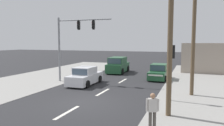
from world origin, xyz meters
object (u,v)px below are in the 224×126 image
(sedan_crossing_left, at_px, (85,77))
(pedestrian_at_kerb, at_px, (152,109))
(pedestal_signal_right_kerb, at_px, (171,63))
(utility_pole_foreground_right, at_px, (168,13))
(utility_pole_midground_right, at_px, (194,30))
(hatchback_receding_far, at_px, (159,72))
(suv_oncoming_near, at_px, (118,65))
(traffic_signal_mast, at_px, (71,38))

(sedan_crossing_left, height_order, pedestrian_at_kerb, pedestrian_at_kerb)
(pedestal_signal_right_kerb, relative_size, pedestrian_at_kerb, 2.18)
(pedestrian_at_kerb, bearing_deg, utility_pole_foreground_right, 81.58)
(utility_pole_midground_right, xyz_separation_m, hatchback_receding_far, (-3.12, 5.77, -3.86))
(utility_pole_midground_right, height_order, pedestrian_at_kerb, utility_pole_midground_right)
(suv_oncoming_near, height_order, hatchback_receding_far, suv_oncoming_near)
(traffic_signal_mast, distance_m, pedestal_signal_right_kerb, 10.08)
(traffic_signal_mast, bearing_deg, suv_oncoming_near, 74.22)
(suv_oncoming_near, xyz_separation_m, pedestrian_at_kerb, (6.91, -16.04, 0.04))
(utility_pole_midground_right, height_order, pedestal_signal_right_kerb, utility_pole_midground_right)
(pedestal_signal_right_kerb, distance_m, pedestrian_at_kerb, 5.33)
(utility_pole_foreground_right, height_order, traffic_signal_mast, utility_pole_foreground_right)
(utility_pole_foreground_right, xyz_separation_m, suv_oncoming_near, (-7.23, 13.90, -4.30))
(utility_pole_midground_right, xyz_separation_m, pedestrian_at_kerb, (-1.56, -7.13, -3.64))
(pedestal_signal_right_kerb, xyz_separation_m, sedan_crossing_left, (-7.56, 2.92, -1.71))
(utility_pole_midground_right, bearing_deg, suv_oncoming_near, 133.55)
(pedestal_signal_right_kerb, bearing_deg, suv_oncoming_near, 123.34)
(sedan_crossing_left, xyz_separation_m, pedestrian_at_kerb, (7.28, -8.04, 0.22))
(sedan_crossing_left, bearing_deg, pedestal_signal_right_kerb, -21.16)
(suv_oncoming_near, xyz_separation_m, sedan_crossing_left, (-0.37, -8.00, -0.18))
(utility_pole_foreground_right, bearing_deg, pedestrian_at_kerb, -98.42)
(traffic_signal_mast, height_order, hatchback_receding_far, traffic_signal_mast)
(utility_pole_midground_right, distance_m, sedan_crossing_left, 9.69)
(utility_pole_midground_right, xyz_separation_m, traffic_signal_mast, (-10.55, 1.56, -0.42))
(utility_pole_midground_right, relative_size, pedestal_signal_right_kerb, 2.43)
(traffic_signal_mast, relative_size, pedestal_signal_right_kerb, 1.69)
(suv_oncoming_near, height_order, pedestrian_at_kerb, suv_oncoming_near)
(traffic_signal_mast, xyz_separation_m, pedestrian_at_kerb, (8.99, -8.68, -3.22))
(pedestal_signal_right_kerb, xyz_separation_m, suv_oncoming_near, (-7.19, 10.93, -1.53))
(pedestal_signal_right_kerb, bearing_deg, traffic_signal_mast, 158.91)
(suv_oncoming_near, bearing_deg, utility_pole_foreground_right, -62.52)
(pedestal_signal_right_kerb, distance_m, sedan_crossing_left, 8.28)
(utility_pole_midground_right, relative_size, sedan_crossing_left, 2.04)
(suv_oncoming_near, bearing_deg, utility_pole_midground_right, -46.45)
(utility_pole_midground_right, distance_m, suv_oncoming_near, 12.84)
(utility_pole_foreground_right, height_order, pedestrian_at_kerb, utility_pole_foreground_right)
(sedan_crossing_left, relative_size, pedestrian_at_kerb, 2.61)
(traffic_signal_mast, relative_size, suv_oncoming_near, 1.30)
(utility_pole_midground_right, bearing_deg, pedestrian_at_kerb, -102.37)
(traffic_signal_mast, xyz_separation_m, suv_oncoming_near, (2.08, 7.35, -3.26))
(hatchback_receding_far, bearing_deg, sedan_crossing_left, -139.66)
(sedan_crossing_left, bearing_deg, pedestrian_at_kerb, -47.84)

